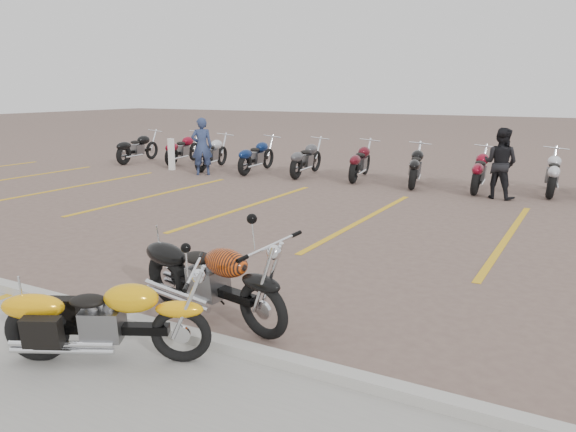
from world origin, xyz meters
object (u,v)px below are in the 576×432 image
object	(u,v)px
person_a	(202,146)
bollard	(171,154)
flame_cruiser	(211,281)
person_b	(500,163)
yellow_cruiser	(104,322)

from	to	relation	value
person_a	bollard	world-z (taller)	person_a
flame_cruiser	person_b	xyz separation A→B (m)	(1.61, 9.06, 0.38)
flame_cruiser	person_a	world-z (taller)	person_a
bollard	flame_cruiser	bearing A→B (deg)	-47.33
flame_cruiser	person_b	size ratio (longest dim) A/B	1.31
flame_cruiser	person_a	xyz separation A→B (m)	(-6.77, 8.62, 0.40)
yellow_cruiser	person_b	xyz separation A→B (m)	(1.88, 10.37, 0.43)
person_a	yellow_cruiser	bearing A→B (deg)	84.03
flame_cruiser	person_a	bearing A→B (deg)	139.51
flame_cruiser	person_b	distance (m)	9.21
yellow_cruiser	flame_cruiser	size ratio (longest dim) A/B	0.83
flame_cruiser	person_b	bearing A→B (deg)	91.28
person_b	flame_cruiser	bearing A→B (deg)	94.21
person_b	bollard	distance (m)	9.89
person_a	person_b	distance (m)	8.40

